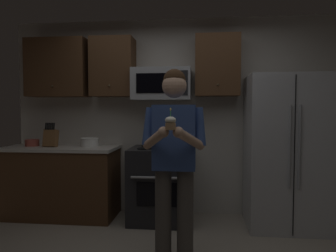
{
  "coord_description": "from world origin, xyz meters",
  "views": [
    {
      "loc": [
        0.36,
        -2.53,
        1.4
      ],
      "look_at": [
        0.06,
        0.29,
        1.25
      ],
      "focal_mm": 33.75,
      "sensor_mm": 36.0,
      "label": 1
    }
  ],
  "objects_px": {
    "person": "(174,154)",
    "oven_range": "(161,184)",
    "knife_block": "(51,138)",
    "cupcake": "(171,123)",
    "bowl_small_colored": "(32,143)",
    "bowl_large_white": "(90,142)",
    "microwave": "(162,84)",
    "refrigerator": "(285,152)"
  },
  "relations": [
    {
      "from": "refrigerator",
      "to": "person",
      "type": "bearing_deg",
      "value": -139.82
    },
    {
      "from": "knife_block",
      "to": "cupcake",
      "type": "distance_m",
      "value": 2.2
    },
    {
      "from": "bowl_large_white",
      "to": "oven_range",
      "type": "bearing_deg",
      "value": -3.98
    },
    {
      "from": "knife_block",
      "to": "person",
      "type": "height_order",
      "value": "person"
    },
    {
      "from": "microwave",
      "to": "refrigerator",
      "type": "bearing_deg",
      "value": -6.03
    },
    {
      "from": "oven_range",
      "to": "bowl_large_white",
      "type": "xyz_separation_m",
      "value": [
        -0.94,
        0.07,
        0.52
      ]
    },
    {
      "from": "oven_range",
      "to": "knife_block",
      "type": "distance_m",
      "value": 1.54
    },
    {
      "from": "knife_block",
      "to": "bowl_large_white",
      "type": "xyz_separation_m",
      "value": [
        0.48,
        0.1,
        -0.06
      ]
    },
    {
      "from": "knife_block",
      "to": "bowl_small_colored",
      "type": "height_order",
      "value": "knife_block"
    },
    {
      "from": "refrigerator",
      "to": "person",
      "type": "height_order",
      "value": "refrigerator"
    },
    {
      "from": "refrigerator",
      "to": "cupcake",
      "type": "distance_m",
      "value": 1.89
    },
    {
      "from": "oven_range",
      "to": "person",
      "type": "distance_m",
      "value": 1.24
    },
    {
      "from": "knife_block",
      "to": "cupcake",
      "type": "relative_size",
      "value": 1.84
    },
    {
      "from": "microwave",
      "to": "refrigerator",
      "type": "xyz_separation_m",
      "value": [
        1.5,
        -0.16,
        -0.82
      ]
    },
    {
      "from": "knife_block",
      "to": "refrigerator",
      "type": "bearing_deg",
      "value": -0.19
    },
    {
      "from": "bowl_large_white",
      "to": "person",
      "type": "relative_size",
      "value": 0.14
    },
    {
      "from": "bowl_large_white",
      "to": "bowl_small_colored",
      "type": "height_order",
      "value": "bowl_large_white"
    },
    {
      "from": "knife_block",
      "to": "person",
      "type": "relative_size",
      "value": 0.18
    },
    {
      "from": "microwave",
      "to": "refrigerator",
      "type": "relative_size",
      "value": 0.41
    },
    {
      "from": "bowl_small_colored",
      "to": "person",
      "type": "xyz_separation_m",
      "value": [
        1.97,
        -1.11,
        0.03
      ]
    },
    {
      "from": "person",
      "to": "knife_block",
      "type": "bearing_deg",
      "value": 148.0
    },
    {
      "from": "oven_range",
      "to": "refrigerator",
      "type": "height_order",
      "value": "refrigerator"
    },
    {
      "from": "oven_range",
      "to": "bowl_small_colored",
      "type": "relative_size",
      "value": 5.03
    },
    {
      "from": "bowl_large_white",
      "to": "cupcake",
      "type": "height_order",
      "value": "cupcake"
    },
    {
      "from": "person",
      "to": "cupcake",
      "type": "distance_m",
      "value": 0.44
    },
    {
      "from": "refrigerator",
      "to": "knife_block",
      "type": "bearing_deg",
      "value": 179.81
    },
    {
      "from": "bowl_small_colored",
      "to": "cupcake",
      "type": "bearing_deg",
      "value": -36.13
    },
    {
      "from": "knife_block",
      "to": "bowl_small_colored",
      "type": "bearing_deg",
      "value": 168.48
    },
    {
      "from": "microwave",
      "to": "cupcake",
      "type": "xyz_separation_m",
      "value": [
        0.26,
        -1.53,
        -0.43
      ]
    },
    {
      "from": "person",
      "to": "bowl_large_white",
      "type": "bearing_deg",
      "value": 136.36
    },
    {
      "from": "microwave",
      "to": "person",
      "type": "height_order",
      "value": "microwave"
    },
    {
      "from": "cupcake",
      "to": "person",
      "type": "bearing_deg",
      "value": 90.0
    },
    {
      "from": "knife_block",
      "to": "bowl_large_white",
      "type": "relative_size",
      "value": 1.33
    },
    {
      "from": "oven_range",
      "to": "bowl_small_colored",
      "type": "xyz_separation_m",
      "value": [
        -1.71,
        0.03,
        0.5
      ]
    },
    {
      "from": "person",
      "to": "cupcake",
      "type": "xyz_separation_m",
      "value": [
        0.0,
        -0.33,
        0.3
      ]
    },
    {
      "from": "knife_block",
      "to": "bowl_small_colored",
      "type": "distance_m",
      "value": 0.3
    },
    {
      "from": "oven_range",
      "to": "microwave",
      "type": "distance_m",
      "value": 1.26
    },
    {
      "from": "oven_range",
      "to": "person",
      "type": "xyz_separation_m",
      "value": [
        0.26,
        -1.08,
        0.53
      ]
    },
    {
      "from": "oven_range",
      "to": "bowl_large_white",
      "type": "bearing_deg",
      "value": 176.02
    },
    {
      "from": "oven_range",
      "to": "person",
      "type": "relative_size",
      "value": 0.53
    },
    {
      "from": "person",
      "to": "oven_range",
      "type": "bearing_deg",
      "value": 103.66
    },
    {
      "from": "knife_block",
      "to": "cupcake",
      "type": "xyz_separation_m",
      "value": [
        1.69,
        -1.38,
        0.25
      ]
    }
  ]
}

